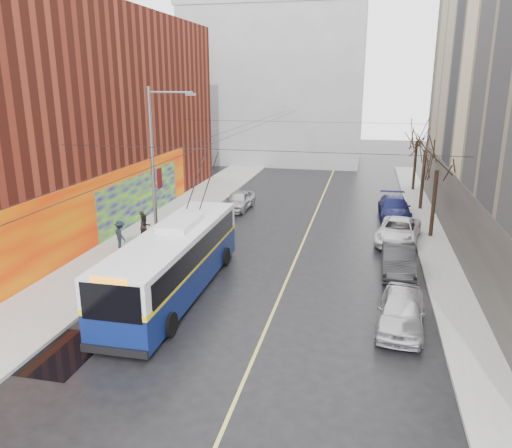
{
  "coord_description": "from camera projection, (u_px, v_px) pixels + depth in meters",
  "views": [
    {
      "loc": [
        4.93,
        -14.75,
        9.24
      ],
      "look_at": [
        -0.03,
        7.42,
        2.72
      ],
      "focal_mm": 35.0,
      "sensor_mm": 36.0,
      "label": 1
    }
  ],
  "objects": [
    {
      "name": "ground",
      "position": [
        210.0,
        356.0,
        17.42
      ],
      "size": [
        140.0,
        140.0,
        0.0
      ],
      "primitive_type": "plane",
      "color": "black",
      "rests_on": "ground"
    },
    {
      "name": "sidewalk_left",
      "position": [
        145.0,
        238.0,
        30.33
      ],
      "size": [
        4.0,
        60.0,
        0.15
      ],
      "primitive_type": "cube",
      "color": "gray",
      "rests_on": "ground"
    },
    {
      "name": "sidewalk_right",
      "position": [
        438.0,
        259.0,
        26.77
      ],
      "size": [
        2.0,
        60.0,
        0.15
      ],
      "primitive_type": "cube",
      "color": "gray",
      "rests_on": "ground"
    },
    {
      "name": "lane_line",
      "position": [
        304.0,
        239.0,
        30.24
      ],
      "size": [
        0.12,
        50.0,
        0.01
      ],
      "primitive_type": "cube",
      "color": "#BFB74C",
      "rests_on": "ground"
    },
    {
      "name": "building_left",
      "position": [
        36.0,
        118.0,
        31.97
      ],
      "size": [
        12.11,
        36.0,
        14.0
      ],
      "color": "#5D1D12",
      "rests_on": "ground"
    },
    {
      "name": "building_far",
      "position": [
        276.0,
        83.0,
        58.4
      ],
      "size": [
        20.5,
        12.1,
        18.0
      ],
      "color": "gray",
      "rests_on": "ground"
    },
    {
      "name": "streetlight_pole",
      "position": [
        155.0,
        166.0,
        26.75
      ],
      "size": [
        2.65,
        0.6,
        9.0
      ],
      "color": "slate",
      "rests_on": "ground"
    },
    {
      "name": "catenary_wires",
      "position": [
        242.0,
        133.0,
        30.08
      ],
      "size": [
        18.0,
        60.0,
        0.22
      ],
      "color": "black"
    },
    {
      "name": "tree_near",
      "position": [
        438.0,
        157.0,
        29.17
      ],
      "size": [
        3.2,
        3.2,
        6.4
      ],
      "color": "black",
      "rests_on": "ground"
    },
    {
      "name": "tree_mid",
      "position": [
        426.0,
        139.0,
        35.66
      ],
      "size": [
        3.2,
        3.2,
        6.68
      ],
      "color": "black",
      "rests_on": "ground"
    },
    {
      "name": "tree_far",
      "position": [
        418.0,
        131.0,
        42.26
      ],
      "size": [
        3.2,
        3.2,
        6.57
      ],
      "color": "black",
      "rests_on": "ground"
    },
    {
      "name": "puddle",
      "position": [
        56.0,
        352.0,
        17.65
      ],
      "size": [
        2.74,
        3.26,
        0.01
      ],
      "primitive_type": "cube",
      "color": "black",
      "rests_on": "ground"
    },
    {
      "name": "pigeons_flying",
      "position": [
        203.0,
        130.0,
        25.7
      ],
      "size": [
        3.35,
        0.99,
        1.0
      ],
      "color": "slate"
    },
    {
      "name": "trolleybus",
      "position": [
        175.0,
        260.0,
        22.2
      ],
      "size": [
        2.84,
        11.88,
        5.6
      ],
      "rotation": [
        0.0,
        0.0,
        0.01
      ],
      "color": "#0A184E",
      "rests_on": "ground"
    },
    {
      "name": "parked_car_a",
      "position": [
        401.0,
        310.0,
        19.22
      ],
      "size": [
        2.16,
        4.46,
        1.47
      ],
      "primitive_type": "imported",
      "rotation": [
        0.0,
        0.0,
        -0.1
      ],
      "color": "#B9B8BE",
      "rests_on": "ground"
    },
    {
      "name": "parked_car_b",
      "position": [
        398.0,
        259.0,
        24.75
      ],
      "size": [
        1.56,
        4.42,
        1.45
      ],
      "primitive_type": "imported",
      "rotation": [
        0.0,
        0.0,
        -0.01
      ],
      "color": "black",
      "rests_on": "ground"
    },
    {
      "name": "parked_car_c",
      "position": [
        398.0,
        231.0,
        29.58
      ],
      "size": [
        3.1,
        5.29,
        1.38
      ],
      "primitive_type": "imported",
      "rotation": [
        0.0,
        0.0,
        -0.17
      ],
      "color": "silver",
      "rests_on": "ground"
    },
    {
      "name": "parked_car_d",
      "position": [
        394.0,
        208.0,
        34.85
      ],
      "size": [
        2.26,
        5.16,
        1.48
      ],
      "primitive_type": "imported",
      "rotation": [
        0.0,
        0.0,
        0.04
      ],
      "color": "#161A4F",
      "rests_on": "ground"
    },
    {
      "name": "following_car",
      "position": [
        239.0,
        200.0,
        37.09
      ],
      "size": [
        1.95,
        4.23,
        1.41
      ],
      "primitive_type": "imported",
      "rotation": [
        0.0,
        0.0,
        -0.07
      ],
      "color": "#ABAAAF",
      "rests_on": "ground"
    },
    {
      "name": "pedestrian_a",
      "position": [
        143.0,
        224.0,
        30.15
      ],
      "size": [
        0.43,
        0.61,
        1.59
      ],
      "primitive_type": "imported",
      "rotation": [
        0.0,
        0.0,
        1.66
      ],
      "color": "black",
      "rests_on": "sidewalk_left"
    },
    {
      "name": "pedestrian_b",
      "position": [
        145.0,
        227.0,
        29.56
      ],
      "size": [
        0.89,
        0.95,
        1.55
      ],
      "primitive_type": "imported",
      "rotation": [
        0.0,
        0.0,
        1.05
      ],
      "color": "black",
      "rests_on": "sidewalk_left"
    },
    {
      "name": "pedestrian_c",
      "position": [
        120.0,
        235.0,
        27.93
      ],
      "size": [
        1.19,
        1.14,
        1.63
      ],
      "primitive_type": "imported",
      "rotation": [
        0.0,
        0.0,
        2.45
      ],
      "color": "black",
      "rests_on": "sidewalk_left"
    }
  ]
}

